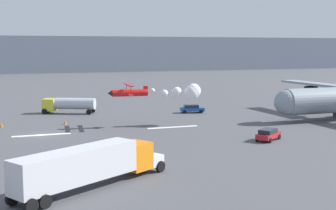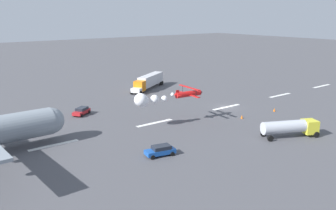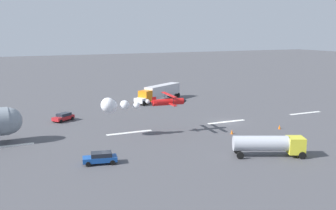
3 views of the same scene
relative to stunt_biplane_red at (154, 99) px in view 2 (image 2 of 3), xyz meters
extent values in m
plane|color=#4C4C51|center=(-20.79, -1.74, -5.22)|extent=(440.00, 440.00, 0.00)
cube|color=white|center=(-59.65, -1.74, -5.22)|extent=(8.00, 0.90, 0.01)
cube|color=white|center=(-40.22, -1.74, -5.22)|extent=(8.00, 0.90, 0.01)
cube|color=white|center=(-20.79, -1.74, -5.22)|extent=(8.00, 0.90, 0.01)
cube|color=white|center=(-1.36, -1.74, -5.22)|extent=(8.00, 0.90, 0.01)
cube|color=white|center=(18.07, -1.74, -5.22)|extent=(8.00, 0.90, 0.01)
sphere|color=gray|center=(17.36, -4.03, -1.86)|extent=(4.11, 4.11, 4.11)
cylinder|color=red|center=(-7.38, 0.86, 0.02)|extent=(5.49, 1.59, 1.09)
cube|color=red|center=(-7.58, 0.88, -0.13)|extent=(1.14, 6.28, 0.12)
cube|color=red|center=(-7.58, 0.88, 1.24)|extent=(1.14, 6.28, 0.12)
cylinder|color=black|center=(-7.78, -1.30, 0.56)|extent=(0.08, 0.08, 1.37)
cylinder|color=black|center=(-7.37, 3.06, 0.56)|extent=(0.08, 0.08, 1.37)
cube|color=red|center=(-4.95, 0.63, 0.47)|extent=(0.71, 0.17, 1.10)
cube|color=red|center=(-4.95, 0.63, 0.07)|extent=(0.78, 2.05, 0.08)
cone|color=black|center=(-10.42, 1.14, 0.02)|extent=(0.78, 0.99, 0.92)
sphere|color=white|center=(-3.90, 0.44, 0.31)|extent=(0.70, 0.70, 0.70)
sphere|color=white|center=(-1.91, 0.56, -0.19)|extent=(1.15, 1.15, 1.15)
sphere|color=white|center=(0.06, 0.31, -0.02)|extent=(1.54, 1.54, 1.54)
sphere|color=white|center=(2.30, -0.39, -0.13)|extent=(2.37, 2.37, 2.37)
sphere|color=white|center=(2.62, -0.31, 0.10)|extent=(2.35, 2.35, 2.35)
cube|color=silver|center=(-12.03, -24.56, -4.12)|extent=(2.67, 2.97, 1.10)
cube|color=orange|center=(-13.74, -25.60, -3.37)|extent=(3.35, 3.38, 2.60)
cube|color=silver|center=(-19.84, -29.31, -2.92)|extent=(11.45, 8.31, 2.80)
cylinder|color=black|center=(-12.51, -23.39, -4.67)|extent=(1.12, 0.87, 1.10)
cylinder|color=black|center=(-24.03, -30.39, -4.67)|extent=(1.12, 0.87, 1.10)
cylinder|color=black|center=(-25.05, -31.02, -4.67)|extent=(1.12, 0.87, 1.10)
cylinder|color=black|center=(-11.21, -25.53, -4.67)|extent=(1.12, 0.87, 1.10)
cylinder|color=black|center=(-22.73, -32.53, -4.67)|extent=(1.12, 0.87, 1.10)
cylinder|color=black|center=(-23.75, -33.15, -4.67)|extent=(1.12, 0.87, 1.10)
cube|color=yellow|center=(-17.74, 20.08, -3.62)|extent=(3.00, 3.10, 2.20)
cylinder|color=#B7BCC6|center=(-13.36, 18.06, -3.37)|extent=(7.63, 5.03, 2.10)
cylinder|color=black|center=(-18.78, 19.24, -4.72)|extent=(1.04, 0.71, 1.00)
cylinder|color=black|center=(-11.21, 15.74, -4.72)|extent=(1.04, 0.71, 1.00)
cylinder|color=black|center=(-17.78, 21.42, -4.72)|extent=(1.04, 0.71, 1.00)
cylinder|color=black|center=(-10.21, 17.92, -4.72)|extent=(1.04, 0.71, 1.00)
cube|color=#B21E23|center=(7.13, -15.35, -4.58)|extent=(4.57, 3.98, 0.65)
cube|color=#1E232D|center=(6.97, -15.47, -3.98)|extent=(3.08, 2.86, 0.55)
cylinder|color=black|center=(7.85, -13.74, -4.90)|extent=(0.65, 0.55, 0.64)
cylinder|color=black|center=(5.38, -15.50, -4.90)|extent=(0.65, 0.55, 0.64)
cylinder|color=black|center=(8.89, -15.21, -4.90)|extent=(0.65, 0.55, 0.64)
cylinder|color=black|center=(6.42, -16.97, -4.90)|extent=(0.65, 0.55, 0.64)
cube|color=#194CA5|center=(7.45, 11.89, -4.58)|extent=(4.67, 2.67, 0.65)
cube|color=#1E232D|center=(7.25, 11.93, -3.98)|extent=(2.92, 2.17, 0.55)
cylinder|color=black|center=(9.13, 12.45, -4.90)|extent=(0.67, 0.35, 0.64)
cylinder|color=black|center=(6.13, 13.09, -4.90)|extent=(0.67, 0.35, 0.64)
cylinder|color=black|center=(8.76, 10.69, -4.90)|extent=(0.67, 0.35, 0.64)
cylinder|color=black|center=(5.76, 11.33, -4.90)|extent=(0.67, 0.35, 0.64)
cone|color=orange|center=(-26.12, 6.93, -4.85)|extent=(0.44, 0.44, 0.75)
cone|color=orange|center=(-16.62, 6.31, -4.85)|extent=(0.44, 0.44, 0.75)
camera|label=1|loc=(-25.08, -67.55, 6.91)|focal=49.55mm
camera|label=2|loc=(36.66, 51.58, 14.86)|focal=38.86mm
camera|label=3|loc=(20.32, 60.80, 11.85)|focal=42.94mm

